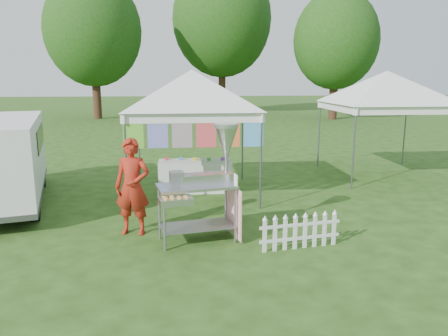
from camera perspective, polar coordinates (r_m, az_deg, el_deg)
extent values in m
plane|color=#244112|center=(7.53, -3.26, -10.28)|extent=(120.00, 120.00, 0.00)
cylinder|color=#59595E|center=(9.30, -12.65, 0.49)|extent=(0.04, 0.04, 2.10)
cylinder|color=#59595E|center=(9.38, 4.83, 0.83)|extent=(0.04, 0.04, 2.10)
cylinder|color=#59595E|center=(12.08, -11.05, 3.12)|extent=(0.04, 0.04, 2.10)
cylinder|color=#59595E|center=(12.14, 2.43, 3.37)|extent=(0.04, 0.04, 2.10)
cube|color=white|center=(9.09, -3.96, 6.55)|extent=(3.00, 0.03, 0.22)
cube|color=white|center=(11.92, -4.37, 7.79)|extent=(3.00, 0.03, 0.22)
pyramid|color=white|center=(10.48, -4.27, 12.71)|extent=(4.24, 4.24, 0.90)
cylinder|color=#59595E|center=(9.09, -3.96, 7.05)|extent=(3.00, 0.03, 0.03)
cube|color=green|center=(9.17, -11.79, 4.68)|extent=(0.42, 0.01, 0.70)
cube|color=#B71AB0|center=(9.13, -8.66, 4.77)|extent=(0.42, 0.01, 0.70)
cube|color=#2FB397|center=(9.12, -5.51, 4.83)|extent=(0.42, 0.01, 0.70)
cube|color=#DB1B68|center=(9.13, -2.36, 4.89)|extent=(0.42, 0.01, 0.70)
cube|color=red|center=(9.17, 0.77, 4.93)|extent=(0.42, 0.01, 0.70)
cube|color=blue|center=(9.24, 3.87, 4.96)|extent=(0.42, 0.01, 0.70)
cylinder|color=#59595E|center=(11.55, 16.58, 2.45)|extent=(0.04, 0.04, 2.10)
cylinder|color=#59595E|center=(14.19, 12.31, 4.34)|extent=(0.04, 0.04, 2.10)
cylinder|color=#59595E|center=(15.30, 22.52, 4.23)|extent=(0.04, 0.04, 2.10)
cube|color=white|center=(12.05, 23.16, 6.92)|extent=(3.00, 0.03, 0.22)
cube|color=white|center=(14.60, 17.84, 8.00)|extent=(3.00, 0.03, 0.22)
pyramid|color=white|center=(13.29, 20.56, 11.82)|extent=(4.24, 4.24, 0.90)
cylinder|color=#59595E|center=(12.04, 23.19, 7.30)|extent=(3.00, 0.03, 0.03)
cylinder|color=#341F12|center=(31.51, -16.32, 9.80)|extent=(0.56, 0.56, 3.96)
ellipsoid|color=#2B611B|center=(31.65, -16.74, 16.81)|extent=(6.40, 6.40, 7.36)
cylinder|color=#341F12|center=(35.13, -0.26, 11.14)|extent=(0.56, 0.56, 4.84)
ellipsoid|color=#2B611B|center=(35.39, -0.27, 18.82)|extent=(7.60, 7.60, 8.74)
cylinder|color=#341F12|center=(30.75, 14.11, 9.47)|extent=(0.56, 0.56, 3.52)
ellipsoid|color=#2B611B|center=(30.83, 14.44, 15.86)|extent=(5.60, 5.60, 6.44)
cylinder|color=gray|center=(7.27, -7.78, -7.02)|extent=(0.05, 0.05, 0.99)
cylinder|color=gray|center=(7.54, 1.50, -6.21)|extent=(0.05, 0.05, 0.99)
cylinder|color=gray|center=(7.80, -8.45, -5.73)|extent=(0.05, 0.05, 0.99)
cylinder|color=gray|center=(8.05, 0.23, -5.03)|extent=(0.05, 0.05, 0.99)
cube|color=gray|center=(7.71, -3.54, -7.55)|extent=(1.36, 0.86, 0.02)
cube|color=#B7B7BC|center=(7.50, -3.61, -2.37)|extent=(1.43, 0.91, 0.04)
cube|color=#B7B7BC|center=(7.58, -2.25, -1.40)|extent=(0.97, 0.45, 0.17)
cube|color=gray|center=(7.45, -6.20, -1.38)|extent=(0.26, 0.28, 0.24)
cylinder|color=gray|center=(7.59, 0.30, 1.65)|extent=(0.06, 0.06, 0.99)
cone|color=#B7B7BC|center=(7.55, 0.31, 3.72)|extent=(0.47, 0.47, 0.44)
cylinder|color=#B7B7BC|center=(7.52, 0.31, 5.55)|extent=(0.49, 0.49, 0.07)
cube|color=#B7B7BC|center=(7.05, -6.32, -4.29)|extent=(0.58, 0.43, 0.11)
cube|color=#FFABB1|center=(7.81, 1.26, -5.56)|extent=(0.18, 0.82, 0.89)
cube|color=white|center=(7.34, 1.55, -1.60)|extent=(0.05, 0.15, 0.20)
imported|color=#9F2113|center=(8.06, -11.87, -2.41)|extent=(0.72, 0.56, 1.77)
cube|color=white|center=(12.87, -26.44, 1.20)|extent=(1.85, 1.05, 0.83)
cube|color=black|center=(11.28, -22.85, 3.73)|extent=(0.64, 2.45, 0.51)
cube|color=black|center=(13.11, -26.56, 4.41)|extent=(1.52, 0.41, 0.51)
cylinder|color=black|center=(9.53, -23.59, -4.52)|extent=(0.35, 0.65, 0.62)
cylinder|color=black|center=(12.38, -22.81, -0.86)|extent=(0.35, 0.65, 0.62)
cube|color=white|center=(7.24, 5.33, -8.85)|extent=(0.07, 0.03, 0.56)
cube|color=white|center=(7.30, 6.67, -8.70)|extent=(0.07, 0.03, 0.56)
cube|color=white|center=(7.37, 7.99, -8.54)|extent=(0.07, 0.03, 0.56)
cube|color=white|center=(7.44, 9.27, -8.39)|extent=(0.07, 0.03, 0.56)
cube|color=white|center=(7.51, 10.54, -8.23)|extent=(0.07, 0.03, 0.56)
cube|color=white|center=(7.59, 11.78, -8.07)|extent=(0.07, 0.03, 0.56)
cube|color=white|center=(7.67, 12.99, -7.91)|extent=(0.07, 0.03, 0.56)
cube|color=white|center=(7.75, 14.17, -7.76)|extent=(0.07, 0.03, 0.56)
cube|color=white|center=(7.51, 9.88, -9.03)|extent=(1.42, 0.27, 0.05)
cube|color=white|center=(7.43, 9.95, -7.29)|extent=(1.42, 0.27, 0.05)
cube|color=white|center=(10.99, -3.81, -1.04)|extent=(1.80, 0.70, 0.78)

